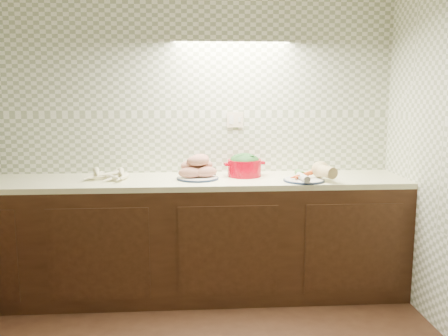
{
  "coord_description": "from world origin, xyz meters",
  "views": [
    {
      "loc": [
        0.19,
        -2.17,
        1.58
      ],
      "look_at": [
        0.42,
        1.25,
        1.02
      ],
      "focal_mm": 40.0,
      "sensor_mm": 36.0,
      "label": 1
    }
  ],
  "objects": [
    {
      "name": "veg_plate",
      "position": [
        1.08,
        1.38,
        0.95
      ],
      "size": [
        0.37,
        0.35,
        0.14
      ],
      "rotation": [
        0.0,
        0.0,
        0.2
      ],
      "color": "#141F3C",
      "rests_on": "counter"
    },
    {
      "name": "dutch_oven",
      "position": [
        0.6,
        1.58,
        0.99
      ],
      "size": [
        0.32,
        0.3,
        0.18
      ],
      "rotation": [
        0.0,
        0.0,
        0.2
      ],
      "color": "#AD0013",
      "rests_on": "counter"
    },
    {
      "name": "onion_bowl",
      "position": [
        0.3,
        1.62,
        0.95
      ],
      "size": [
        0.16,
        0.16,
        0.13
      ],
      "color": "black",
      "rests_on": "counter"
    },
    {
      "name": "counter",
      "position": [
        -0.68,
        0.68,
        0.45
      ],
      "size": [
        3.6,
        3.6,
        0.9
      ],
      "color": "black",
      "rests_on": "ground"
    },
    {
      "name": "sweet_potato_plate",
      "position": [
        0.24,
        1.5,
        0.97
      ],
      "size": [
        0.31,
        0.31,
        0.19
      ],
      "rotation": [
        0.0,
        0.0,
        0.28
      ],
      "color": "#141F3C",
      "rests_on": "counter"
    },
    {
      "name": "parsnip_pile",
      "position": [
        -0.44,
        1.51,
        0.93
      ],
      "size": [
        0.34,
        0.31,
        0.07
      ],
      "color": "beige",
      "rests_on": "counter"
    },
    {
      "name": "room",
      "position": [
        0.0,
        0.0,
        1.63
      ],
      "size": [
        3.6,
        3.6,
        2.6
      ],
      "color": "black",
      "rests_on": "ground"
    }
  ]
}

